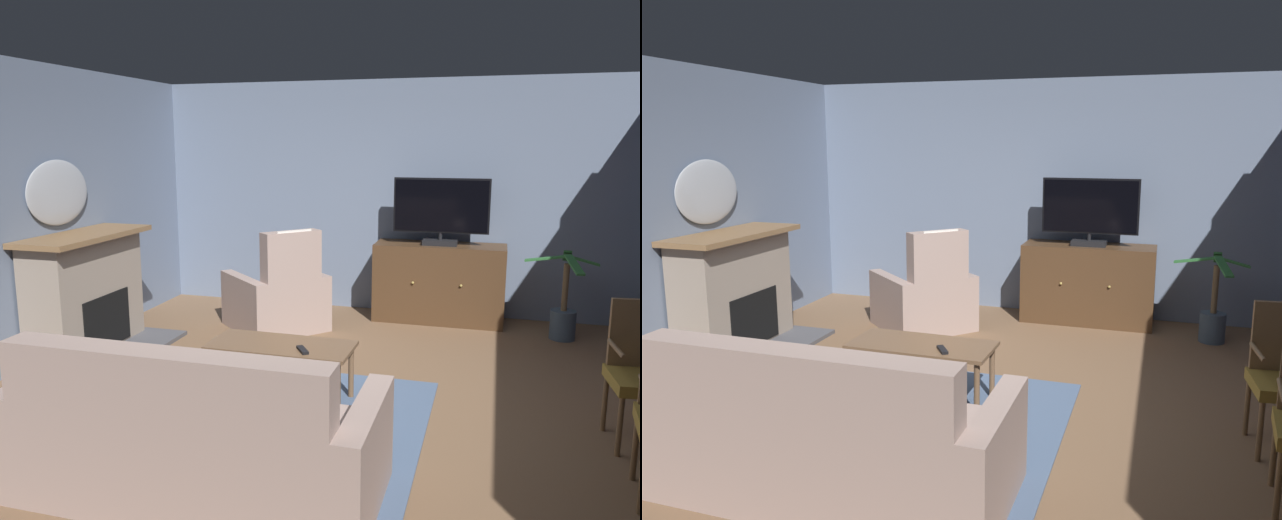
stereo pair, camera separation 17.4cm
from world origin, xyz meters
TOP-DOWN VIEW (x-y plane):
  - ground_plane at (0.00, 0.00)m, footprint 6.25×6.60m
  - wall_back at (0.00, 3.05)m, footprint 6.25×0.10m
  - wall_left at (-2.87, 0.00)m, footprint 0.10×6.60m
  - rug_central at (-0.34, -0.28)m, footprint 2.29×2.06m
  - fireplace at (-2.55, 0.68)m, footprint 0.92×1.47m
  - wall_mirror_oval at (-2.79, 0.68)m, footprint 0.06×0.86m
  - tv_cabinet at (0.61, 2.70)m, footprint 1.45×0.56m
  - television at (0.61, 2.65)m, footprint 1.05×0.20m
  - coffee_table at (-0.36, 0.08)m, footprint 1.14×0.52m
  - tv_remote at (-0.15, -0.04)m, footprint 0.14×0.17m
  - sofa_floral at (-0.40, -1.34)m, footprint 2.13×0.94m
  - armchair_in_far_corner at (-1.04, 1.89)m, footprint 1.27×1.27m
  - potted_plant_tall_palm_by_window at (1.92, 2.35)m, footprint 0.72×0.97m
  - cat at (-1.28, 0.89)m, footprint 0.41×0.65m

SIDE VIEW (x-z plane):
  - ground_plane at x=0.00m, z-range -0.04..0.00m
  - rug_central at x=-0.34m, z-range 0.00..0.01m
  - cat at x=-1.28m, z-range -0.01..0.18m
  - potted_plant_tall_palm_by_window at x=1.92m, z-range -0.21..0.72m
  - sofa_floral at x=-0.40m, z-range -0.17..0.81m
  - armchair_in_far_corner at x=-1.04m, z-range -0.23..0.90m
  - coffee_table at x=-0.36m, z-range 0.18..0.65m
  - tv_cabinet at x=0.61m, z-range -0.02..0.86m
  - tv_remote at x=-0.15m, z-range 0.47..0.49m
  - fireplace at x=-2.55m, z-range -0.03..1.14m
  - television at x=0.61m, z-range 0.91..1.65m
  - wall_back at x=0.00m, z-range 0.00..2.73m
  - wall_left at x=-2.87m, z-range 0.00..2.73m
  - wall_mirror_oval at x=-2.79m, z-range 1.24..1.85m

